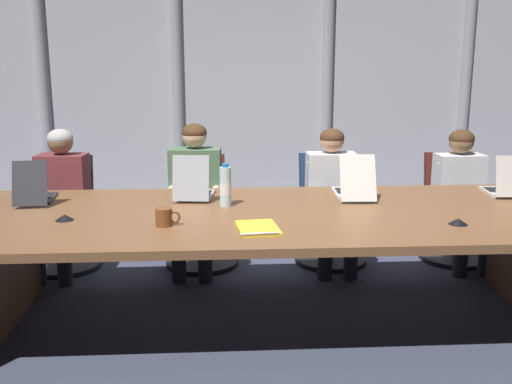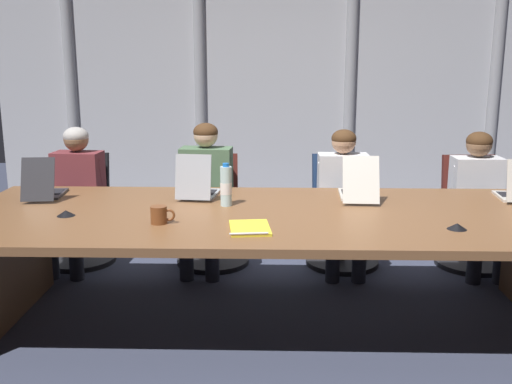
% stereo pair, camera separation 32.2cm
% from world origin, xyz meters
% --- Properties ---
extents(ground_plane, '(11.79, 11.79, 0.00)m').
position_xyz_m(ground_plane, '(0.00, 0.00, 0.00)').
color(ground_plane, '#383D51').
extents(conference_table, '(3.92, 1.46, 0.74)m').
position_xyz_m(conference_table, '(0.00, 0.00, 0.59)').
color(conference_table, brown).
rests_on(conference_table, ground_plane).
extents(curtain_backdrop, '(5.89, 0.17, 3.12)m').
position_xyz_m(curtain_backdrop, '(0.00, 2.81, 1.56)').
color(curtain_backdrop, '#B2B2B7').
rests_on(curtain_backdrop, ground_plane).
extents(laptop_left_end, '(0.26, 0.44, 0.30)m').
position_xyz_m(laptop_left_end, '(-1.58, 0.37, 0.79)').
color(laptop_left_end, '#2D2D33').
rests_on(laptop_left_end, conference_table).
extents(laptop_left_mid, '(0.28, 0.40, 0.32)m').
position_xyz_m(laptop_left_mid, '(-0.53, 0.40, 0.80)').
color(laptop_left_mid, '#A8ADB7').
rests_on(laptop_left_mid, conference_table).
extents(laptop_center, '(0.26, 0.49, 0.31)m').
position_xyz_m(laptop_center, '(0.57, 0.40, 0.80)').
color(laptop_center, beige).
rests_on(laptop_center, conference_table).
extents(laptop_right_mid, '(0.26, 0.38, 0.29)m').
position_xyz_m(laptop_right_mid, '(1.64, 0.38, 0.79)').
color(laptop_right_mid, beige).
rests_on(laptop_right_mid, conference_table).
extents(office_chair_left_end, '(0.60, 0.60, 0.89)m').
position_xyz_m(office_chair_left_end, '(-1.63, 1.18, 0.33)').
color(office_chair_left_end, black).
rests_on(office_chair_left_end, ground_plane).
extents(office_chair_left_mid, '(0.60, 0.60, 0.89)m').
position_xyz_m(office_chair_left_mid, '(-0.51, 1.18, 0.33)').
color(office_chair_left_mid, '#511E19').
rests_on(office_chair_left_mid, ground_plane).
extents(office_chair_center, '(0.60, 0.60, 0.90)m').
position_xyz_m(office_chair_center, '(0.56, 1.18, 0.33)').
color(office_chair_center, navy).
rests_on(office_chair_center, ground_plane).
extents(office_chair_right_mid, '(0.60, 0.60, 0.89)m').
position_xyz_m(office_chair_right_mid, '(1.64, 1.18, 0.33)').
color(office_chair_right_mid, '#511E19').
rests_on(office_chair_right_mid, ground_plane).
extents(person_left_end, '(0.42, 0.57, 1.14)m').
position_xyz_m(person_left_end, '(-1.60, 1.03, 0.64)').
color(person_left_end, brown).
rests_on(person_left_end, ground_plane).
extents(person_left_mid, '(0.44, 0.56, 1.17)m').
position_xyz_m(person_left_mid, '(-0.55, 1.04, 0.66)').
color(person_left_mid, '#4C6B4C').
rests_on(person_left_mid, ground_plane).
extents(person_center, '(0.41, 0.55, 1.13)m').
position_xyz_m(person_center, '(0.55, 1.03, 0.64)').
color(person_center, silver).
rests_on(person_center, ground_plane).
extents(person_right_mid, '(0.39, 0.55, 1.11)m').
position_xyz_m(person_right_mid, '(1.61, 1.03, 0.63)').
color(person_right_mid, silver).
rests_on(person_right_mid, ground_plane).
extents(water_bottle_primary, '(0.08, 0.08, 0.28)m').
position_xyz_m(water_bottle_primary, '(-0.32, 0.17, 0.86)').
color(water_bottle_primary, silver).
rests_on(water_bottle_primary, conference_table).
extents(coffee_mug_near, '(0.14, 0.10, 0.10)m').
position_xyz_m(coffee_mug_near, '(-0.67, -0.27, 0.79)').
color(coffee_mug_near, brown).
rests_on(coffee_mug_near, conference_table).
extents(conference_mic_left_side, '(0.11, 0.11, 0.03)m').
position_xyz_m(conference_mic_left_side, '(1.02, -0.34, 0.75)').
color(conference_mic_left_side, black).
rests_on(conference_mic_left_side, conference_table).
extents(conference_mic_middle, '(0.11, 0.11, 0.03)m').
position_xyz_m(conference_mic_middle, '(-1.27, -0.11, 0.75)').
color(conference_mic_middle, black).
rests_on(conference_mic_middle, conference_table).
extents(spiral_notepad, '(0.25, 0.33, 0.03)m').
position_xyz_m(spiral_notepad, '(-0.14, -0.38, 0.74)').
color(spiral_notepad, yellow).
rests_on(spiral_notepad, conference_table).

